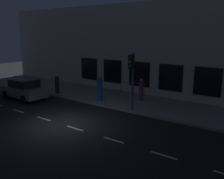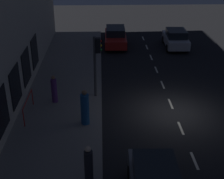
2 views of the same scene
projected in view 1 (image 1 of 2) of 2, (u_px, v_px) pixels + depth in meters
name	position (u px, v px, depth m)	size (l,w,h in m)	color
ground_plane	(62.00, 124.00, 14.14)	(60.00, 60.00, 0.00)	black
sidewalk	(124.00, 100.00, 19.03)	(4.50, 32.00, 0.15)	gray
building_facade	(142.00, 50.00, 20.24)	(0.65, 32.00, 7.40)	beige
lane_centre_line	(75.00, 128.00, 13.56)	(0.12, 27.20, 0.01)	beige
traffic_light	(132.00, 73.00, 15.79)	(0.50, 0.32, 3.65)	#424244
parked_car_0	(24.00, 89.00, 19.42)	(1.91, 4.01, 1.58)	slate
pedestrian_0	(141.00, 90.00, 18.48)	(0.35, 0.35, 1.64)	#5B2D70
pedestrian_1	(100.00, 89.00, 18.41)	(0.60, 0.60, 1.89)	#1E5189
pedestrian_2	(57.00, 84.00, 20.66)	(0.48, 0.48, 1.62)	#232328
red_railing	(133.00, 85.00, 20.28)	(0.05, 2.35, 0.97)	red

